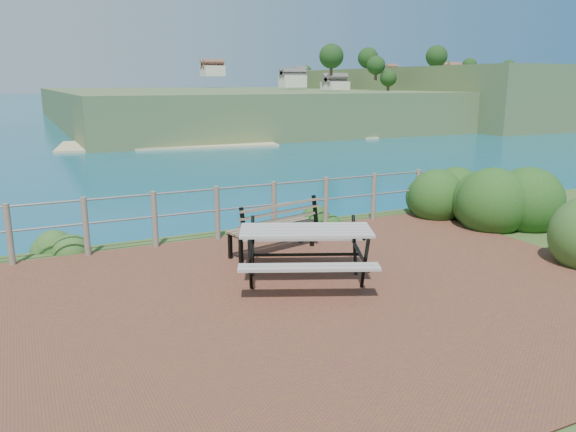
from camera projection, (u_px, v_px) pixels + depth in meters
name	position (u px, v px, depth m)	size (l,w,h in m)	color
ground	(299.00, 302.00, 7.51)	(10.00, 7.00, 0.12)	brown
ocean	(22.00, 91.00, 182.67)	(1200.00, 1200.00, 0.00)	#136776
safety_railing	(217.00, 210.00, 10.31)	(9.40, 0.10, 1.00)	#6B5B4C
distant_bay	(435.00, 92.00, 258.50)	(290.00, 232.36, 24.00)	#415C2E
picnic_table	(306.00, 249.00, 8.12)	(2.03, 1.51, 0.79)	gray
park_bench	(272.00, 218.00, 9.51)	(1.70, 0.79, 0.93)	brown
shrub_right_front	(501.00, 227.00, 11.36)	(1.46, 1.46, 2.08)	#164114
shrub_right_edge	(438.00, 213.00, 12.65)	(1.22, 1.22, 1.74)	#164114
shrub_lip_west	(61.00, 249.00, 9.91)	(0.83, 0.83, 0.60)	#2C5620
shrub_lip_east	(317.00, 221.00, 11.91)	(0.68, 0.68, 0.39)	#164114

